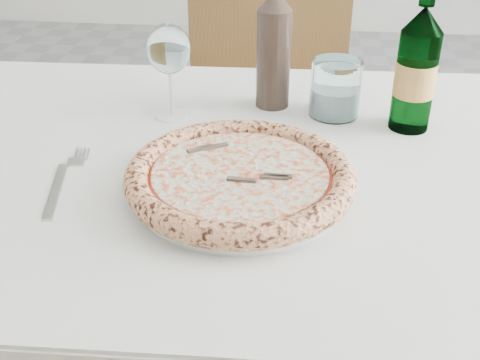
{
  "coord_description": "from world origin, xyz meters",
  "views": [
    {
      "loc": [
        0.05,
        -1.09,
        1.2
      ],
      "look_at": [
        -0.03,
        -0.37,
        0.78
      ],
      "focal_mm": 45.0,
      "sensor_mm": 36.0,
      "label": 1
    }
  ],
  "objects": [
    {
      "name": "wine_bottle",
      "position": [
        -0.0,
        -0.06,
        0.86
      ],
      "size": [
        0.06,
        0.06,
        0.25
      ],
      "color": "black",
      "rests_on": "dining_table"
    },
    {
      "name": "dining_table",
      "position": [
        -0.03,
        -0.27,
        0.66
      ],
      "size": [
        1.41,
        0.86,
        0.76
      ],
      "color": "brown",
      "rests_on": "floor"
    },
    {
      "name": "chair_far",
      "position": [
        -0.06,
        0.51,
        0.53
      ],
      "size": [
        0.5,
        0.5,
        0.93
      ],
      "color": "brown",
      "rests_on": "floor"
    },
    {
      "name": "fork",
      "position": [
        -0.29,
        -0.37,
        0.76
      ],
      "size": [
        0.04,
        0.21,
        0.0
      ],
      "color": "#A2A2A3",
      "rests_on": "dining_table"
    },
    {
      "name": "tumbler",
      "position": [
        0.11,
        -0.09,
        0.8
      ],
      "size": [
        0.09,
        0.09,
        0.1
      ],
      "color": "white",
      "rests_on": "dining_table"
    },
    {
      "name": "wine_glass",
      "position": [
        -0.18,
        -0.13,
        0.88
      ],
      "size": [
        0.07,
        0.07,
        0.17
      ],
      "color": "white",
      "rests_on": "dining_table"
    },
    {
      "name": "plate",
      "position": [
        -0.03,
        -0.37,
        0.76
      ],
      "size": [
        0.3,
        0.3,
        0.02
      ],
      "color": "white",
      "rests_on": "dining_table"
    },
    {
      "name": "pizza",
      "position": [
        -0.03,
        -0.37,
        0.78
      ],
      "size": [
        0.32,
        0.32,
        0.03
      ],
      "color": "#DEC176",
      "rests_on": "plate"
    },
    {
      "name": "beer_bottle",
      "position": [
        0.24,
        -0.13,
        0.86
      ],
      "size": [
        0.07,
        0.07,
        0.26
      ],
      "color": "#1D582B",
      "rests_on": "dining_table"
    }
  ]
}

